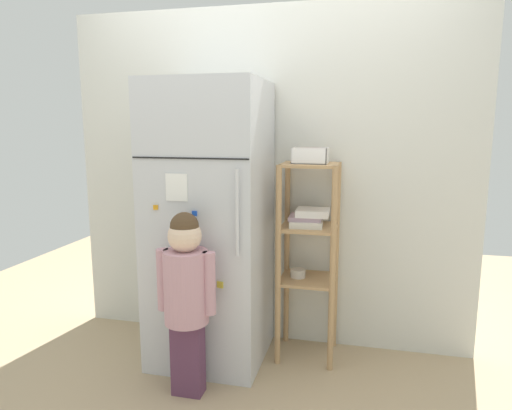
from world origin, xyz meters
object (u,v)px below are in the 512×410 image
Objects in this scene: child_standing at (186,286)px; fruit_bin at (311,157)px; pantry_shelf_unit at (308,238)px; refrigerator at (210,224)px.

fruit_bin is at bearing 45.05° from child_standing.
pantry_shelf_unit is 0.52m from fruit_bin.
child_standing is at bearing -134.95° from fruit_bin.
refrigerator is 0.75m from fruit_bin.
child_standing is 0.85m from pantry_shelf_unit.
child_standing is at bearing -88.26° from refrigerator.
refrigerator is at bearing 91.74° from child_standing.
fruit_bin is at bearing 13.52° from refrigerator.
refrigerator is 8.25× the size of fruit_bin.
pantry_shelf_unit is at bearing 45.49° from child_standing.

